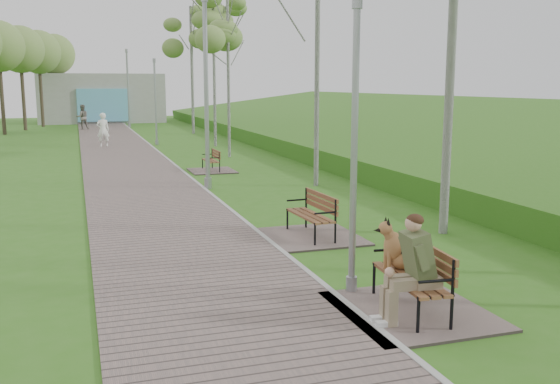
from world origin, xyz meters
The scene contains 17 objects.
walkway centered at (-1.75, 21.50, 0.02)m, with size 3.50×67.00×0.04m, color #685854.
kerb centered at (0.00, 21.50, 0.03)m, with size 0.10×67.00×0.05m, color #999993.
embankment centered at (12.00, 20.00, 0.00)m, with size 14.00×70.00×1.60m, color #3E7124.
building_north centered at (-1.50, 50.97, 1.99)m, with size 10.00×5.20×4.00m.
bench_main centered at (0.66, 3.65, 0.49)m, with size 2.00×2.22×1.74m.
bench_second centered at (0.94, 8.21, 0.22)m, with size 1.90×2.12×1.17m.
bench_third centered at (1.02, 18.75, 0.18)m, with size 1.60×1.78×0.99m.
lamp_post_near centered at (0.30, 4.73, 2.09)m, with size 0.17×0.17×4.47m.
lamp_post_second centered at (0.15, 15.01, 2.73)m, with size 0.23×0.23×5.85m.
lamp_post_third centered at (0.38, 29.64, 2.10)m, with size 0.17×0.17×4.49m.
lamp_post_far centered at (0.10, 43.49, 2.65)m, with size 0.22×0.22×5.67m.
pedestrian_near centered at (-2.36, 29.17, 0.87)m, with size 0.64×0.42×1.75m, color white.
pedestrian_far centered at (-3.20, 42.28, 0.88)m, with size 0.85×0.66×1.75m, color slate.
birch_mid_c centered at (2.74, 22.99, 6.05)m, with size 2.25×2.25×7.70m.
birch_far_b centered at (3.18, 27.93, 6.49)m, with size 2.35×2.35×8.27m.
birch_far_c centered at (5.57, 34.84, 8.04)m, with size 2.40×2.40×10.24m.
birch_distant_a centered at (3.56, 36.42, 6.52)m, with size 2.39×2.39×8.30m.
Camera 1 is at (-3.62, -3.72, 3.20)m, focal length 40.00 mm.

